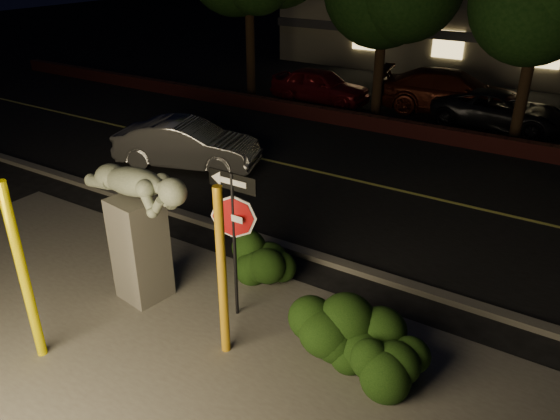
{
  "coord_description": "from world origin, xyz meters",
  "views": [
    {
      "loc": [
        5.04,
        -5.51,
        5.8
      ],
      "look_at": [
        0.53,
        1.68,
        1.6
      ],
      "focal_mm": 35.0,
      "sensor_mm": 36.0,
      "label": 1
    }
  ],
  "objects_px": {
    "sculpture": "(138,218)",
    "yellow_pole_left": "(23,275)",
    "signpost": "(233,218)",
    "parked_car_darkred": "(452,92)",
    "parked_car_dark": "(500,110)",
    "yellow_pole_right": "(222,274)",
    "parked_car_red": "(320,86)",
    "silver_sedan": "(187,144)"
  },
  "relations": [
    {
      "from": "yellow_pole_left",
      "to": "yellow_pole_right",
      "type": "distance_m",
      "value": 2.86
    },
    {
      "from": "silver_sedan",
      "to": "parked_car_dark",
      "type": "relative_size",
      "value": 0.91
    },
    {
      "from": "yellow_pole_left",
      "to": "parked_car_red",
      "type": "height_order",
      "value": "yellow_pole_left"
    },
    {
      "from": "signpost",
      "to": "sculpture",
      "type": "xyz_separation_m",
      "value": [
        -1.69,
        -0.44,
        -0.27
      ]
    },
    {
      "from": "sculpture",
      "to": "yellow_pole_left",
      "type": "bearing_deg",
      "value": -89.82
    },
    {
      "from": "silver_sedan",
      "to": "parked_car_darkred",
      "type": "xyz_separation_m",
      "value": [
        4.71,
        9.35,
        0.12
      ]
    },
    {
      "from": "signpost",
      "to": "silver_sedan",
      "type": "relative_size",
      "value": 0.65
    },
    {
      "from": "signpost",
      "to": "silver_sedan",
      "type": "distance_m",
      "value": 7.24
    },
    {
      "from": "yellow_pole_right",
      "to": "signpost",
      "type": "bearing_deg",
      "value": 115.35
    },
    {
      "from": "silver_sedan",
      "to": "parked_car_darkred",
      "type": "bearing_deg",
      "value": -44.61
    },
    {
      "from": "silver_sedan",
      "to": "parked_car_dark",
      "type": "distance_m",
      "value": 10.71
    },
    {
      "from": "sculpture",
      "to": "parked_car_red",
      "type": "bearing_deg",
      "value": 113.55
    },
    {
      "from": "parked_car_red",
      "to": "sculpture",
      "type": "bearing_deg",
      "value": -164.95
    },
    {
      "from": "sculpture",
      "to": "parked_car_red",
      "type": "relative_size",
      "value": 0.66
    },
    {
      "from": "yellow_pole_right",
      "to": "parked_car_dark",
      "type": "relative_size",
      "value": 0.63
    },
    {
      "from": "sculpture",
      "to": "parked_car_darkred",
      "type": "bearing_deg",
      "value": 93.72
    },
    {
      "from": "yellow_pole_right",
      "to": "silver_sedan",
      "type": "height_order",
      "value": "yellow_pole_right"
    },
    {
      "from": "parked_car_dark",
      "to": "parked_car_darkred",
      "type": "bearing_deg",
      "value": 66.54
    },
    {
      "from": "sculpture",
      "to": "parked_car_red",
      "type": "distance_m",
      "value": 13.84
    },
    {
      "from": "parked_car_red",
      "to": "parked_car_darkred",
      "type": "relative_size",
      "value": 0.74
    },
    {
      "from": "yellow_pole_right",
      "to": "signpost",
      "type": "height_order",
      "value": "yellow_pole_right"
    },
    {
      "from": "yellow_pole_left",
      "to": "parked_car_red",
      "type": "distance_m",
      "value": 15.71
    },
    {
      "from": "signpost",
      "to": "parked_car_dark",
      "type": "height_order",
      "value": "signpost"
    },
    {
      "from": "yellow_pole_right",
      "to": "parked_car_darkred",
      "type": "distance_m",
      "value": 15.08
    },
    {
      "from": "signpost",
      "to": "parked_car_darkred",
      "type": "distance_m",
      "value": 14.24
    },
    {
      "from": "yellow_pole_left",
      "to": "yellow_pole_right",
      "type": "bearing_deg",
      "value": 34.03
    },
    {
      "from": "yellow_pole_right",
      "to": "sculpture",
      "type": "relative_size",
      "value": 1.09
    },
    {
      "from": "parked_car_darkred",
      "to": "yellow_pole_left",
      "type": "bearing_deg",
      "value": 164.64
    },
    {
      "from": "yellow_pole_right",
      "to": "parked_car_dark",
      "type": "bearing_deg",
      "value": 85.86
    },
    {
      "from": "silver_sedan",
      "to": "parked_car_red",
      "type": "bearing_deg",
      "value": -17.23
    },
    {
      "from": "yellow_pole_right",
      "to": "silver_sedan",
      "type": "relative_size",
      "value": 0.7
    },
    {
      "from": "parked_car_darkred",
      "to": "silver_sedan",
      "type": "bearing_deg",
      "value": 142.79
    },
    {
      "from": "yellow_pole_right",
      "to": "parked_car_darkred",
      "type": "bearing_deg",
      "value": 93.6
    },
    {
      "from": "parked_car_darkred",
      "to": "parked_car_dark",
      "type": "distance_m",
      "value": 2.2
    },
    {
      "from": "parked_car_dark",
      "to": "parked_car_red",
      "type": "bearing_deg",
      "value": 95.71
    },
    {
      "from": "silver_sedan",
      "to": "parked_car_darkred",
      "type": "distance_m",
      "value": 10.47
    },
    {
      "from": "signpost",
      "to": "sculpture",
      "type": "relative_size",
      "value": 1.01
    },
    {
      "from": "signpost",
      "to": "yellow_pole_right",
      "type": "bearing_deg",
      "value": -63.78
    },
    {
      "from": "yellow_pole_left",
      "to": "yellow_pole_right",
      "type": "xyz_separation_m",
      "value": [
        2.37,
        1.6,
        -0.06
      ]
    },
    {
      "from": "yellow_pole_right",
      "to": "signpost",
      "type": "distance_m",
      "value": 1.04
    },
    {
      "from": "parked_car_darkred",
      "to": "parked_car_dark",
      "type": "bearing_deg",
      "value": -126.7
    },
    {
      "from": "silver_sedan",
      "to": "signpost",
      "type": "bearing_deg",
      "value": -150.49
    }
  ]
}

